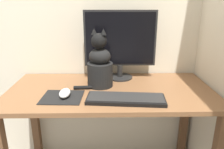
% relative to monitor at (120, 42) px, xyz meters
% --- Properties ---
extents(desk, '(1.21, 0.59, 0.71)m').
position_rel_monitor_xyz_m(desk, '(-0.07, -0.20, -0.35)').
color(desk, brown).
rests_on(desk, ground_plane).
extents(monitor, '(0.47, 0.17, 0.45)m').
position_rel_monitor_xyz_m(monitor, '(0.00, 0.00, 0.00)').
color(monitor, black).
rests_on(monitor, desk).
extents(keyboard, '(0.42, 0.18, 0.02)m').
position_rel_monitor_xyz_m(keyboard, '(0.01, -0.36, -0.23)').
color(keyboard, black).
rests_on(keyboard, desk).
extents(mousepad_left, '(0.22, 0.20, 0.00)m').
position_rel_monitor_xyz_m(mousepad_left, '(-0.33, -0.31, -0.24)').
color(mousepad_left, black).
rests_on(mousepad_left, desk).
extents(computer_mouse_left, '(0.06, 0.11, 0.04)m').
position_rel_monitor_xyz_m(computer_mouse_left, '(-0.32, -0.31, -0.22)').
color(computer_mouse_left, white).
rests_on(computer_mouse_left, mousepad_left).
extents(cat, '(0.25, 0.19, 0.35)m').
position_rel_monitor_xyz_m(cat, '(-0.13, -0.15, -0.11)').
color(cat, black).
rests_on(cat, desk).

